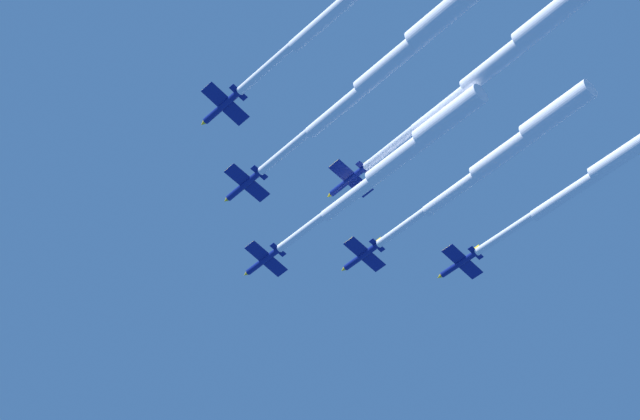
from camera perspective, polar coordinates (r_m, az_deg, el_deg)
jet_lead at (r=204.19m, az=3.69°, el=2.47°), size 56.37×23.52×4.25m
jet_port_inner at (r=192.83m, az=3.29°, el=6.87°), size 58.07×24.62×4.18m
jet_starboard_inner at (r=208.31m, az=8.55°, el=2.67°), size 56.48×23.91×4.21m
jet_port_mid at (r=197.53m, az=8.18°, el=6.79°), size 56.22×24.31×4.20m
jet_port_outer at (r=211.07m, az=14.16°, el=2.71°), size 61.94×25.07×4.20m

